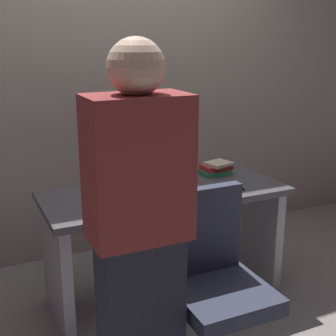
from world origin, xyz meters
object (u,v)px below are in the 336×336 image
(monitor, at_px, (150,142))
(keyboard, at_px, (171,196))
(office_chair, at_px, (215,296))
(desk, at_px, (165,223))
(mouse, at_px, (219,189))
(book_stack, at_px, (216,168))
(cup_near_keyboard, at_px, (95,201))
(person_at_desk, at_px, (139,239))
(cell_phone, at_px, (235,187))

(monitor, height_order, keyboard, monitor)
(office_chair, bearing_deg, desk, 84.79)
(monitor, height_order, mouse, monitor)
(mouse, distance_m, book_stack, 0.35)
(cup_near_keyboard, bearing_deg, monitor, 34.93)
(person_at_desk, distance_m, cup_near_keyboard, 0.69)
(cell_phone, bearing_deg, monitor, 153.65)
(book_stack, bearing_deg, cell_phone, -96.49)
(monitor, bearing_deg, office_chair, -93.54)
(desk, xyz_separation_m, cup_near_keyboard, (-0.48, -0.14, 0.27))
(monitor, bearing_deg, desk, -87.08)
(desk, height_order, mouse, mouse)
(office_chair, relative_size, keyboard, 2.19)
(desk, bearing_deg, person_at_desk, -120.76)
(office_chair, xyz_separation_m, person_at_desk, (-0.42, -0.08, 0.41))
(cell_phone, bearing_deg, mouse, -158.80)
(desk, distance_m, book_stack, 0.54)
(monitor, xyz_separation_m, keyboard, (-0.02, -0.34, -0.25))
(office_chair, xyz_separation_m, cup_near_keyboard, (-0.41, 0.60, 0.35))
(desk, height_order, book_stack, book_stack)
(person_at_desk, relative_size, cup_near_keyboard, 18.93)
(desk, height_order, monitor, monitor)
(desk, relative_size, mouse, 14.81)
(cell_phone, bearing_deg, person_at_desk, -131.30)
(book_stack, xyz_separation_m, cell_phone, (-0.03, -0.29, -0.04))
(desk, bearing_deg, cup_near_keyboard, -164.19)
(person_at_desk, distance_m, book_stack, 1.34)
(monitor, relative_size, cell_phone, 3.76)
(monitor, height_order, book_stack, monitor)
(book_stack, bearing_deg, desk, -162.29)
(keyboard, height_order, mouse, mouse)
(desk, relative_size, cup_near_keyboard, 17.11)
(cup_near_keyboard, height_order, book_stack, same)
(monitor, distance_m, keyboard, 0.42)
(person_at_desk, height_order, mouse, person_at_desk)
(desk, relative_size, office_chair, 1.58)
(person_at_desk, xyz_separation_m, cell_phone, (0.90, 0.67, -0.10))
(person_at_desk, xyz_separation_m, keyboard, (0.46, 0.67, -0.10))
(monitor, bearing_deg, mouse, -50.75)
(monitor, height_order, cell_phone, monitor)
(mouse, relative_size, book_stack, 0.47)
(person_at_desk, distance_m, monitor, 1.13)
(person_at_desk, distance_m, mouse, 1.01)
(cell_phone, bearing_deg, office_chair, -117.12)
(keyboard, xyz_separation_m, book_stack, (0.47, 0.29, 0.03))
(book_stack, relative_size, cell_phone, 1.47)
(desk, distance_m, cup_near_keyboard, 0.56)
(monitor, bearing_deg, person_at_desk, -115.29)
(monitor, relative_size, cup_near_keyboard, 6.25)
(person_at_desk, xyz_separation_m, mouse, (0.77, 0.65, -0.09))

